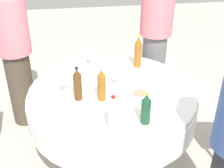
# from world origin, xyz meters

# --- Properties ---
(ground_plane) EXTENTS (10.00, 10.00, 0.00)m
(ground_plane) POSITION_xyz_m (0.00, 0.00, 0.00)
(ground_plane) COLOR #B7B2A8
(dining_table) EXTENTS (1.44, 1.44, 0.74)m
(dining_table) POSITION_xyz_m (0.00, 0.00, 0.59)
(dining_table) COLOR white
(dining_table) RESTS_ON ground_plane
(bottle_brown_south) EXTENTS (0.07, 0.07, 0.28)m
(bottle_brown_south) POSITION_xyz_m (0.29, 0.10, 0.87)
(bottle_brown_south) COLOR #593314
(bottle_brown_south) RESTS_ON dining_table
(bottle_amber_front) EXTENTS (0.07, 0.07, 0.28)m
(bottle_amber_front) POSITION_xyz_m (0.10, 0.13, 0.87)
(bottle_amber_front) COLOR #8C5619
(bottle_amber_front) RESTS_ON dining_table
(bottle_dark_green_outer) EXTENTS (0.07, 0.07, 0.25)m
(bottle_dark_green_outer) POSITION_xyz_m (-0.17, 0.47, 0.86)
(bottle_dark_green_outer) COLOR #194728
(bottle_dark_green_outer) RESTS_ON dining_table
(bottle_clear_far) EXTENTS (0.07, 0.07, 0.27)m
(bottle_clear_far) POSITION_xyz_m (0.07, 0.52, 0.87)
(bottle_clear_far) COLOR silver
(bottle_clear_far) RESTS_ON dining_table
(bottle_amber_rear) EXTENTS (0.07, 0.07, 0.32)m
(bottle_amber_rear) POSITION_xyz_m (-0.31, -0.39, 0.89)
(bottle_amber_rear) COLOR #8C5619
(bottle_amber_rear) RESTS_ON dining_table
(wine_glass_far) EXTENTS (0.07, 0.07, 0.14)m
(wine_glass_far) POSITION_xyz_m (0.39, -0.03, 0.84)
(wine_glass_far) COLOR white
(wine_glass_far) RESTS_ON dining_table
(wine_glass_rear) EXTENTS (0.07, 0.07, 0.14)m
(wine_glass_rear) POSITION_xyz_m (-0.05, -0.09, 0.83)
(wine_glass_rear) COLOR white
(wine_glass_rear) RESTS_ON dining_table
(wine_glass_left) EXTENTS (0.06, 0.06, 0.13)m
(wine_glass_left) POSITION_xyz_m (0.14, -0.50, 0.83)
(wine_glass_left) COLOR white
(wine_glass_left) RESTS_ON dining_table
(wine_glass_mid) EXTENTS (0.06, 0.06, 0.14)m
(wine_glass_mid) POSITION_xyz_m (0.05, 0.02, 0.84)
(wine_glass_mid) COLOR white
(wine_glass_mid) RESTS_ON dining_table
(plate_inner) EXTENTS (0.23, 0.23, 0.02)m
(plate_inner) POSITION_xyz_m (0.24, -0.22, 0.75)
(plate_inner) COLOR white
(plate_inner) RESTS_ON dining_table
(plate_right) EXTENTS (0.24, 0.24, 0.04)m
(plate_right) POSITION_xyz_m (-0.21, 0.12, 0.75)
(plate_right) COLOR white
(plate_right) RESTS_ON dining_table
(spoon_front) EXTENTS (0.15, 0.13, 0.00)m
(spoon_front) POSITION_xyz_m (0.03, -0.37, 0.74)
(spoon_front) COLOR silver
(spoon_front) RESTS_ON dining_table
(spoon_outer) EXTENTS (0.14, 0.14, 0.00)m
(spoon_outer) POSITION_xyz_m (-0.42, -0.15, 0.74)
(spoon_outer) COLOR silver
(spoon_outer) RESTS_ON dining_table
(fork_far) EXTENTS (0.06, 0.18, 0.00)m
(fork_far) POSITION_xyz_m (-0.44, 0.25, 0.74)
(fork_far) COLOR silver
(fork_far) RESTS_ON dining_table
(folded_napkin) EXTENTS (0.13, 0.13, 0.02)m
(folded_napkin) POSITION_xyz_m (0.35, 0.24, 0.75)
(folded_napkin) COLOR white
(folded_napkin) RESTS_ON dining_table
(person_front) EXTENTS (0.34, 0.34, 1.71)m
(person_front) POSITION_xyz_m (-0.59, -0.79, 0.91)
(person_front) COLOR slate
(person_front) RESTS_ON ground_plane
(person_outer) EXTENTS (0.34, 0.34, 1.59)m
(person_outer) POSITION_xyz_m (0.87, -0.71, 0.83)
(person_outer) COLOR #4C3F33
(person_outer) RESTS_ON ground_plane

